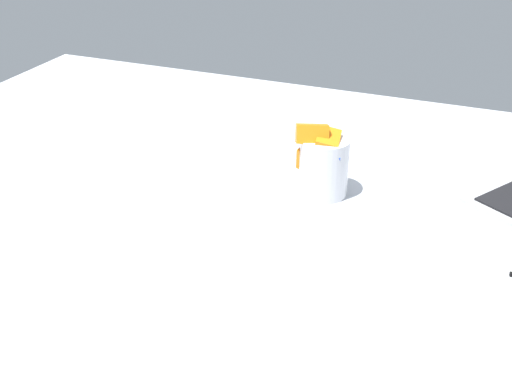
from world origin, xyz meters
The scene contains 2 objects.
bed_mattress centered at (0.00, 0.00, 9.00)cm, with size 180.00×140.00×18.00cm, color #B7BCC6.
snack_cup centered at (8.58, 14.10, 24.26)cm, with size 10.46×9.00×14.05cm.
Camera 1 is at (36.96, -89.22, 76.20)cm, focal length 45.66 mm.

